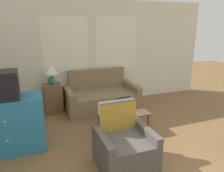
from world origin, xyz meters
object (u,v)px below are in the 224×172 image
object	(u,v)px
coffee_table	(124,114)
tv_remote	(113,114)
couch	(101,98)
television	(2,85)
cup_yellow	(121,113)
table_lamp	(51,72)
cup_navy	(115,115)
snack_bowl	(109,109)
armchair	(124,147)
laptop	(126,106)

from	to	relation	value
coffee_table	tv_remote	xyz separation A→B (m)	(-0.27, -0.07, 0.05)
couch	television	xyz separation A→B (m)	(-2.00, -1.27, 0.87)
television	cup_yellow	bearing A→B (deg)	-3.65
table_lamp	coffee_table	distance (m)	1.98
television	cup_navy	size ratio (longest dim) A/B	4.98
cup_navy	snack_bowl	world-z (taller)	cup_navy
armchair	snack_bowl	bearing A→B (deg)	80.50
couch	cup_yellow	world-z (taller)	couch
television	snack_bowl	size ratio (longest dim) A/B	2.36
armchair	television	world-z (taller)	television
cup_navy	cup_yellow	size ratio (longest dim) A/B	0.99
armchair	cup_navy	distance (m)	0.84
laptop	cup_yellow	xyz separation A→B (m)	(-0.22, -0.26, -0.00)
cup_yellow	coffee_table	bearing A→B (deg)	44.13
television	snack_bowl	distance (m)	1.95
laptop	tv_remote	size ratio (longest dim) A/B	2.03
table_lamp	tv_remote	bearing A→B (deg)	-57.64
coffee_table	snack_bowl	distance (m)	0.31
armchair	laptop	world-z (taller)	armchair
table_lamp	snack_bowl	bearing A→B (deg)	-53.84
armchair	table_lamp	size ratio (longest dim) A/B	2.02
cup_navy	cup_yellow	bearing A→B (deg)	25.08
couch	coffee_table	xyz separation A→B (m)	(0.08, -1.26, 0.07)
couch	cup_navy	size ratio (longest dim) A/B	17.74
coffee_table	laptop	bearing A→B (deg)	57.61
cup_navy	cup_yellow	distance (m)	0.16
armchair	tv_remote	size ratio (longest dim) A/B	6.21
table_lamp	tv_remote	xyz separation A→B (m)	(0.95, -1.49, -0.59)
table_lamp	cup_navy	bearing A→B (deg)	-60.33
table_lamp	coffee_table	xyz separation A→B (m)	(1.22, -1.43, -0.64)
couch	table_lamp	size ratio (longest dim) A/B	3.77
laptop	snack_bowl	bearing A→B (deg)	178.92
cup_navy	cup_yellow	xyz separation A→B (m)	(0.15, 0.07, -0.00)
cup_navy	snack_bowl	distance (m)	0.33
table_lamp	snack_bowl	size ratio (longest dim) A/B	2.23
cup_yellow	table_lamp	bearing A→B (deg)	124.62
television	tv_remote	world-z (taller)	television
armchair	cup_yellow	xyz separation A→B (m)	(0.32, 0.88, 0.15)
cup_navy	cup_yellow	world-z (taller)	cup_navy
coffee_table	snack_bowl	size ratio (longest dim) A/B	4.40
table_lamp	cup_navy	xyz separation A→B (m)	(0.93, -1.63, -0.55)
cup_yellow	snack_bowl	bearing A→B (deg)	116.14
coffee_table	cup_yellow	xyz separation A→B (m)	(-0.14, -0.13, 0.09)
table_lamp	laptop	bearing A→B (deg)	-45.20
couch	television	distance (m)	2.52
couch	tv_remote	world-z (taller)	couch
snack_bowl	tv_remote	xyz separation A→B (m)	(-0.00, -0.20, -0.03)
couch	laptop	distance (m)	1.16
laptop	cup_navy	distance (m)	0.49
table_lamp	television	bearing A→B (deg)	-121.09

